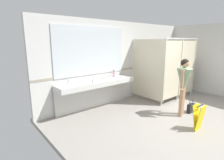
{
  "coord_description": "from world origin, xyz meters",
  "views": [
    {
      "loc": [
        -4.27,
        -1.92,
        2.0
      ],
      "look_at": [
        -1.63,
        1.29,
        1.09
      ],
      "focal_mm": 28.51,
      "sensor_mm": 36.0,
      "label": 1
    }
  ],
  "objects_px": {
    "handbag": "(191,108)",
    "wet_floor_sign": "(199,117)",
    "paper_cup": "(93,81)",
    "person_standing": "(184,81)",
    "soap_dispenser": "(114,74)"
  },
  "relations": [
    {
      "from": "person_standing",
      "to": "soap_dispenser",
      "type": "xyz_separation_m",
      "value": [
        -0.76,
        1.97,
        0.0
      ]
    },
    {
      "from": "person_standing",
      "to": "paper_cup",
      "type": "distance_m",
      "value": 2.43
    },
    {
      "from": "paper_cup",
      "to": "wet_floor_sign",
      "type": "height_order",
      "value": "paper_cup"
    },
    {
      "from": "person_standing",
      "to": "paper_cup",
      "type": "height_order",
      "value": "person_standing"
    },
    {
      "from": "handbag",
      "to": "soap_dispenser",
      "type": "xyz_separation_m",
      "value": [
        -1.15,
        2.05,
        0.83
      ]
    },
    {
      "from": "handbag",
      "to": "wet_floor_sign",
      "type": "distance_m",
      "value": 1.08
    },
    {
      "from": "paper_cup",
      "to": "wet_floor_sign",
      "type": "relative_size",
      "value": 0.17
    },
    {
      "from": "soap_dispenser",
      "to": "wet_floor_sign",
      "type": "xyz_separation_m",
      "value": [
        0.27,
        -2.66,
        -0.66
      ]
    },
    {
      "from": "handbag",
      "to": "wet_floor_sign",
      "type": "relative_size",
      "value": 0.66
    },
    {
      "from": "handbag",
      "to": "paper_cup",
      "type": "distance_m",
      "value": 2.88
    },
    {
      "from": "person_standing",
      "to": "paper_cup",
      "type": "bearing_deg",
      "value": 135.95
    },
    {
      "from": "person_standing",
      "to": "handbag",
      "type": "bearing_deg",
      "value": -11.33
    },
    {
      "from": "soap_dispenser",
      "to": "paper_cup",
      "type": "bearing_deg",
      "value": -164.13
    },
    {
      "from": "paper_cup",
      "to": "soap_dispenser",
      "type": "bearing_deg",
      "value": 15.87
    },
    {
      "from": "person_standing",
      "to": "wet_floor_sign",
      "type": "height_order",
      "value": "person_standing"
    }
  ]
}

